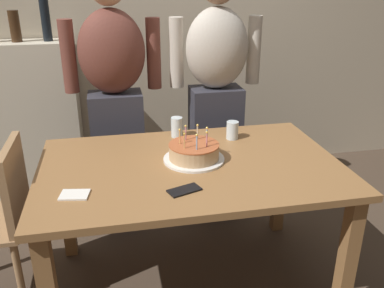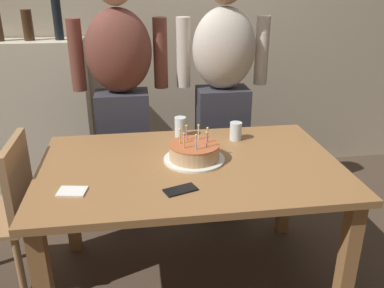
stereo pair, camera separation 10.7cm
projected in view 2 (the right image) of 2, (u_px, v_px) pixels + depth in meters
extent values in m
plane|color=#47382B|center=(191.00, 281.00, 2.34)|extent=(10.00, 10.00, 0.00)
cube|color=tan|center=(163.00, 18.00, 3.27)|extent=(5.20, 0.10, 2.60)
cube|color=olive|center=(191.00, 167.00, 2.07)|extent=(1.50, 0.96, 0.03)
cube|color=olive|center=(347.00, 267.00, 1.92)|extent=(0.07, 0.07, 0.70)
cube|color=olive|center=(70.00, 200.00, 2.49)|extent=(0.07, 0.07, 0.70)
cube|color=olive|center=(285.00, 185.00, 2.67)|extent=(0.07, 0.07, 0.70)
cylinder|color=white|center=(194.00, 159.00, 2.10)|extent=(0.31, 0.31, 0.01)
cylinder|color=tan|center=(194.00, 152.00, 2.08)|extent=(0.25, 0.25, 0.07)
cylinder|color=#B75B33|center=(194.00, 145.00, 2.07)|extent=(0.26, 0.26, 0.01)
cylinder|color=#93B7DB|center=(207.00, 136.00, 2.07)|extent=(0.01, 0.01, 0.07)
sphere|color=#F9C64C|center=(208.00, 128.00, 2.06)|extent=(0.01, 0.01, 0.01)
cylinder|color=beige|center=(199.00, 133.00, 2.11)|extent=(0.01, 0.01, 0.07)
sphere|color=#F9C64C|center=(199.00, 125.00, 2.10)|extent=(0.01, 0.01, 0.01)
cylinder|color=pink|center=(187.00, 133.00, 2.11)|extent=(0.01, 0.01, 0.07)
sphere|color=#F9C64C|center=(187.00, 126.00, 2.09)|extent=(0.01, 0.01, 0.01)
cylinder|color=#EAB266|center=(180.00, 137.00, 2.06)|extent=(0.01, 0.01, 0.07)
sphere|color=#F9C64C|center=(180.00, 129.00, 2.04)|extent=(0.01, 0.01, 0.01)
cylinder|color=#EAB266|center=(184.00, 142.00, 2.00)|extent=(0.01, 0.01, 0.07)
sphere|color=#F9C64C|center=(184.00, 134.00, 1.99)|extent=(0.01, 0.01, 0.01)
cylinder|color=#93B7DB|center=(196.00, 143.00, 1.99)|extent=(0.01, 0.01, 0.07)
sphere|color=#F9C64C|center=(196.00, 135.00, 1.97)|extent=(0.01, 0.01, 0.01)
cylinder|color=pink|center=(207.00, 140.00, 2.02)|extent=(0.01, 0.01, 0.07)
sphere|color=#F9C64C|center=(207.00, 133.00, 2.00)|extent=(0.01, 0.01, 0.01)
cylinder|color=silver|center=(236.00, 131.00, 2.34)|extent=(0.07, 0.07, 0.10)
cylinder|color=silver|center=(180.00, 127.00, 2.39)|extent=(0.07, 0.07, 0.12)
cube|color=black|center=(181.00, 190.00, 1.80)|extent=(0.16, 0.12, 0.01)
cube|color=white|center=(72.00, 191.00, 1.79)|extent=(0.13, 0.11, 0.01)
cube|color=#33333D|center=(126.00, 157.00, 2.81)|extent=(0.34, 0.23, 0.92)
ellipsoid|color=brown|center=(119.00, 51.00, 2.54)|extent=(0.41, 0.27, 0.52)
cylinder|color=brown|center=(160.00, 53.00, 2.61)|extent=(0.09, 0.09, 0.44)
cylinder|color=brown|center=(76.00, 56.00, 2.54)|extent=(0.09, 0.09, 0.44)
cube|color=#33333D|center=(221.00, 152.00, 2.90)|extent=(0.34, 0.23, 0.92)
ellipsoid|color=beige|center=(224.00, 49.00, 2.63)|extent=(0.41, 0.27, 0.52)
cylinder|color=beige|center=(262.00, 51.00, 2.70)|extent=(0.09, 0.09, 0.44)
cylinder|color=beige|center=(183.00, 53.00, 2.63)|extent=(0.09, 0.09, 0.44)
cube|color=#A37A51|center=(18.00, 179.00, 2.06)|extent=(0.04, 0.40, 0.40)
cylinder|color=#A37A51|center=(36.00, 233.00, 2.39)|extent=(0.04, 0.04, 0.45)
cylinder|color=#A37A51|center=(21.00, 274.00, 2.06)|extent=(0.04, 0.04, 0.45)
cube|color=beige|center=(41.00, 117.00, 3.21)|extent=(0.75, 0.30, 1.18)
cylinder|color=#382314|center=(28.00, 25.00, 2.94)|extent=(0.07, 0.07, 0.22)
cylinder|color=black|center=(58.00, 19.00, 2.95)|extent=(0.07, 0.07, 0.29)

